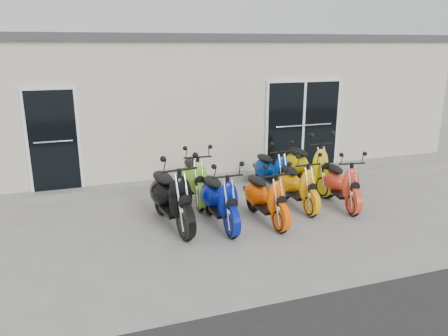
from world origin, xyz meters
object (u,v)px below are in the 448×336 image
at_px(scooter_front_orange_b, 298,178).
at_px(scooter_front_red, 342,177).
at_px(scooter_back_blue, 272,165).
at_px(scooter_front_orange_a, 266,190).
at_px(scooter_back_green, 194,171).
at_px(scooter_front_blue, 219,192).
at_px(scooter_back_yellow, 308,159).
at_px(scooter_front_black, 171,188).

distance_m(scooter_front_orange_b, scooter_front_red, 0.89).
bearing_deg(scooter_back_blue, scooter_front_orange_a, -122.22).
distance_m(scooter_back_green, scooter_back_blue, 1.77).
bearing_deg(scooter_back_blue, scooter_back_green, 178.01).
xyz_separation_m(scooter_front_orange_a, scooter_back_blue, (0.83, 1.51, 0.00)).
bearing_deg(scooter_front_blue, scooter_front_red, 1.60).
height_order(scooter_front_blue, scooter_back_yellow, scooter_back_yellow).
height_order(scooter_front_orange_a, scooter_front_orange_b, scooter_front_orange_a).
relative_size(scooter_front_red, scooter_back_blue, 1.00).
bearing_deg(scooter_front_black, scooter_front_orange_b, -4.71).
height_order(scooter_front_black, scooter_front_blue, scooter_front_black).
bearing_deg(scooter_front_blue, scooter_back_yellow, 25.93).
height_order(scooter_front_red, scooter_back_yellow, scooter_back_yellow).
xyz_separation_m(scooter_front_blue, scooter_front_orange_a, (0.85, -0.10, -0.03)).
height_order(scooter_front_black, scooter_front_orange_b, scooter_front_black).
bearing_deg(scooter_back_yellow, scooter_back_blue, 165.60).
bearing_deg(scooter_back_green, scooter_front_orange_a, -53.03).
bearing_deg(scooter_back_yellow, scooter_front_orange_b, -134.51).
bearing_deg(scooter_front_orange_a, scooter_back_blue, 57.62).
distance_m(scooter_front_orange_a, scooter_front_red, 1.77).
relative_size(scooter_front_blue, scooter_front_red, 1.05).
bearing_deg(scooter_front_orange_b, scooter_front_red, -14.43).
relative_size(scooter_front_black, scooter_front_blue, 1.13).
distance_m(scooter_front_black, scooter_back_yellow, 3.46).
bearing_deg(scooter_front_blue, scooter_front_orange_a, -8.15).
distance_m(scooter_front_red, scooter_back_green, 2.95).
xyz_separation_m(scooter_back_green, scooter_back_yellow, (2.56, -0.07, 0.05)).
bearing_deg(scooter_front_orange_a, scooter_front_red, 4.39).
xyz_separation_m(scooter_front_blue, scooter_front_orange_b, (1.74, 0.37, -0.04)).
bearing_deg(scooter_back_green, scooter_back_blue, 5.79).
relative_size(scooter_front_orange_b, scooter_back_green, 0.94).
height_order(scooter_front_black, scooter_back_yellow, scooter_front_black).
bearing_deg(scooter_front_red, scooter_front_orange_b, 174.49).
bearing_deg(scooter_front_black, scooter_front_red, -9.11).
height_order(scooter_front_orange_b, scooter_back_yellow, scooter_back_yellow).
height_order(scooter_front_blue, scooter_back_blue, scooter_front_blue).
xyz_separation_m(scooter_front_blue, scooter_back_green, (-0.09, 1.37, 0.00)).
bearing_deg(scooter_front_black, scooter_front_orange_a, -18.86).
height_order(scooter_front_black, scooter_front_orange_a, scooter_front_black).
distance_m(scooter_front_black, scooter_front_blue, 0.85).
relative_size(scooter_front_blue, scooter_front_orange_b, 1.07).
bearing_deg(scooter_front_orange_b, scooter_front_black, -177.30).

